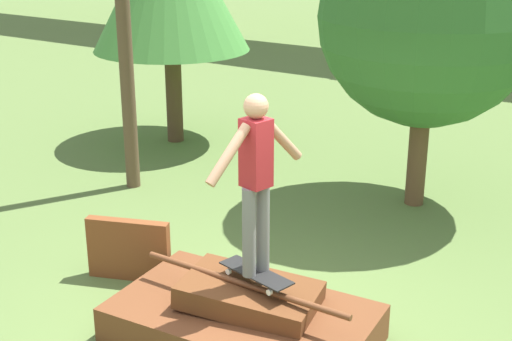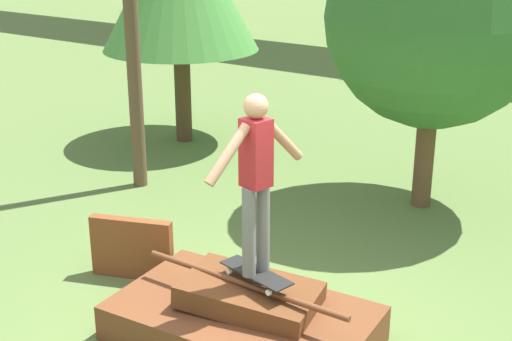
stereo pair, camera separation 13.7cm
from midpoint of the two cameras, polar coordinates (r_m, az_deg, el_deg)
ground_plane at (r=6.83m, az=-0.47°, el=-13.37°), size 80.00×80.00×0.00m
scrap_pile at (r=6.72m, az=-0.38°, el=-11.79°), size 2.45×1.55×0.62m
scrap_plank_loose at (r=7.84m, az=-9.40°, el=-6.17°), size 0.90×0.43×0.68m
skateboard at (r=6.47m, az=0.61°, el=-8.24°), size 0.79×0.39×0.09m
skater at (r=6.08m, az=0.65°, el=-0.20°), size 0.33×1.09×1.64m
tree_mid_back at (r=9.38m, az=14.62°, el=11.72°), size 2.79×2.79×3.93m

